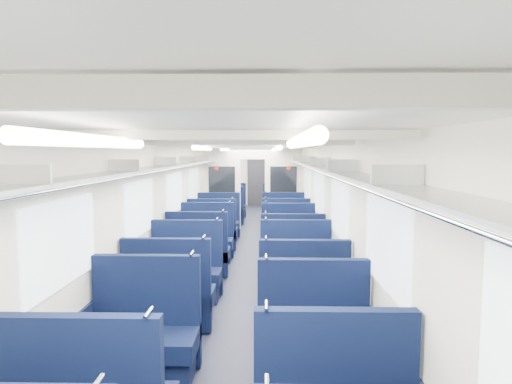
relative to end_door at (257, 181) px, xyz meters
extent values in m
cube|color=black|center=(0.00, -8.94, -1.00)|extent=(2.80, 18.00, 0.01)
cube|color=white|center=(0.00, -8.94, 1.35)|extent=(2.80, 18.00, 0.01)
cube|color=beige|center=(-1.40, -8.94, 0.18)|extent=(0.02, 18.00, 2.35)
cube|color=black|center=(-1.39, -8.94, -0.65)|extent=(0.03, 17.90, 0.70)
cube|color=beige|center=(1.40, -8.94, 0.18)|extent=(0.02, 18.00, 2.35)
cube|color=black|center=(1.39, -8.94, -0.65)|extent=(0.03, 17.90, 0.70)
cube|color=beige|center=(0.00, 0.06, 0.18)|extent=(2.80, 0.02, 2.35)
cube|color=#B2B5BA|center=(-1.22, -8.94, 0.97)|extent=(0.34, 17.40, 0.04)
cylinder|color=silver|center=(-1.04, -8.94, 0.95)|extent=(0.02, 17.40, 0.02)
cube|color=#B2B5BA|center=(-1.22, -14.94, 1.05)|extent=(0.34, 0.03, 0.14)
cube|color=#B2B5BA|center=(-1.22, -12.94, 1.05)|extent=(0.34, 0.03, 0.14)
cube|color=#B2B5BA|center=(-1.22, -10.94, 1.05)|extent=(0.34, 0.03, 0.14)
cube|color=#B2B5BA|center=(-1.22, -8.94, 1.05)|extent=(0.34, 0.03, 0.14)
cube|color=#B2B5BA|center=(-1.22, -6.94, 1.05)|extent=(0.34, 0.03, 0.14)
cube|color=#B2B5BA|center=(-1.22, -4.94, 1.05)|extent=(0.34, 0.03, 0.14)
cube|color=#B2B5BA|center=(-1.22, -2.94, 1.05)|extent=(0.34, 0.03, 0.14)
cube|color=#B2B5BA|center=(-1.22, -0.94, 1.05)|extent=(0.34, 0.03, 0.14)
cube|color=#B2B5BA|center=(1.22, -8.94, 0.97)|extent=(0.34, 17.40, 0.04)
cylinder|color=silver|center=(1.04, -8.94, 0.95)|extent=(0.02, 17.40, 0.02)
cube|color=#B2B5BA|center=(1.22, -14.94, 1.05)|extent=(0.34, 0.03, 0.14)
cube|color=#B2B5BA|center=(1.22, -12.94, 1.05)|extent=(0.34, 0.03, 0.14)
cube|color=#B2B5BA|center=(1.22, -10.94, 1.05)|extent=(0.34, 0.03, 0.14)
cube|color=#B2B5BA|center=(1.22, -8.94, 1.05)|extent=(0.34, 0.03, 0.14)
cube|color=#B2B5BA|center=(1.22, -6.94, 1.05)|extent=(0.34, 0.03, 0.14)
cube|color=#B2B5BA|center=(1.22, -4.94, 1.05)|extent=(0.34, 0.03, 0.14)
cube|color=#B2B5BA|center=(1.22, -2.94, 1.05)|extent=(0.34, 0.03, 0.14)
cube|color=#B2B5BA|center=(1.22, -0.94, 1.05)|extent=(0.34, 0.03, 0.14)
cube|color=white|center=(-1.38, -14.14, 0.42)|extent=(0.02, 1.30, 0.75)
cube|color=white|center=(-1.38, -11.84, 0.42)|extent=(0.02, 1.30, 0.75)
cube|color=white|center=(-1.38, -9.54, 0.42)|extent=(0.02, 1.30, 0.75)
cube|color=white|center=(-1.38, -7.24, 0.42)|extent=(0.02, 1.30, 0.75)
cube|color=white|center=(-1.38, -4.44, 0.42)|extent=(0.02, 1.30, 0.75)
cube|color=white|center=(-1.38, -2.14, 0.42)|extent=(0.02, 1.30, 0.75)
cube|color=white|center=(1.38, -14.14, 0.42)|extent=(0.02, 1.30, 0.75)
cube|color=white|center=(1.38, -11.84, 0.42)|extent=(0.02, 1.30, 0.75)
cube|color=white|center=(1.38, -9.54, 0.42)|extent=(0.02, 1.30, 0.75)
cube|color=white|center=(1.38, -7.24, 0.42)|extent=(0.02, 1.30, 0.75)
cube|color=white|center=(1.38, -4.44, 0.42)|extent=(0.02, 1.30, 0.75)
cube|color=white|center=(1.38, -2.14, 0.42)|extent=(0.02, 1.30, 0.75)
cube|color=silver|center=(0.00, -16.94, 1.31)|extent=(2.70, 0.06, 0.06)
cube|color=silver|center=(0.00, -14.94, 1.31)|extent=(2.70, 0.06, 0.06)
cube|color=silver|center=(0.00, -12.94, 1.31)|extent=(2.70, 0.06, 0.06)
cube|color=silver|center=(0.00, -10.94, 1.31)|extent=(2.70, 0.06, 0.06)
cube|color=silver|center=(0.00, -8.94, 1.31)|extent=(2.70, 0.06, 0.06)
cube|color=silver|center=(0.00, -6.94, 1.31)|extent=(2.70, 0.06, 0.06)
cube|color=silver|center=(0.00, -4.94, 1.31)|extent=(2.70, 0.06, 0.06)
cube|color=silver|center=(0.00, -2.94, 1.31)|extent=(2.70, 0.06, 0.06)
cube|color=silver|center=(0.00, -0.94, 1.31)|extent=(2.70, 0.06, 0.06)
cylinder|color=white|center=(-0.55, -15.44, 1.26)|extent=(0.07, 1.60, 0.07)
cylinder|color=white|center=(-0.55, -11.44, 1.26)|extent=(0.07, 1.60, 0.07)
cylinder|color=white|center=(-0.55, -7.94, 1.26)|extent=(0.07, 1.60, 0.07)
cylinder|color=white|center=(-0.55, -3.44, 1.26)|extent=(0.07, 1.60, 0.07)
cylinder|color=white|center=(0.55, -15.44, 1.26)|extent=(0.07, 1.60, 0.07)
cylinder|color=white|center=(0.55, -11.44, 1.26)|extent=(0.07, 1.60, 0.07)
cylinder|color=white|center=(0.55, -7.94, 1.26)|extent=(0.07, 1.60, 0.07)
cylinder|color=white|center=(0.55, -3.44, 1.26)|extent=(0.07, 1.60, 0.07)
cube|color=black|center=(0.00, 0.00, 0.00)|extent=(0.75, 0.06, 2.00)
cube|color=silver|center=(-0.88, -5.47, 0.18)|extent=(1.05, 0.08, 2.35)
cube|color=black|center=(-0.87, -5.52, 0.40)|extent=(0.76, 0.02, 0.80)
cylinder|color=red|center=(-1.02, -5.52, 0.75)|extent=(0.12, 0.01, 0.12)
cube|color=silver|center=(0.88, -5.47, 0.18)|extent=(1.05, 0.08, 2.35)
cube|color=black|center=(0.87, -5.52, 0.40)|extent=(0.76, 0.02, 0.80)
cylinder|color=red|center=(1.02, -5.52, 0.75)|extent=(0.12, 0.01, 0.12)
cube|color=silver|center=(0.00, -5.47, 1.17)|extent=(0.70, 0.08, 0.35)
cylinder|color=silver|center=(-0.37, -15.14, 0.19)|extent=(0.02, 0.16, 0.02)
cylinder|color=silver|center=(0.37, -15.00, 0.19)|extent=(0.02, 0.16, 0.02)
cube|color=#0A1434|center=(-0.83, -13.77, -0.63)|extent=(1.08, 0.57, 0.19)
cube|color=black|center=(-0.83, -13.77, -0.86)|extent=(1.00, 0.45, 0.28)
cube|color=#0A1434|center=(-0.83, -13.53, -0.40)|extent=(1.08, 0.10, 1.15)
cylinder|color=silver|center=(-0.37, -13.53, 0.19)|extent=(0.02, 0.16, 0.02)
cube|color=#0A1434|center=(0.83, -13.89, -0.63)|extent=(1.08, 0.57, 0.19)
cube|color=black|center=(0.83, -13.89, -0.86)|extent=(1.00, 0.45, 0.28)
cube|color=#0A1434|center=(0.83, -13.66, -0.40)|extent=(1.08, 0.10, 1.15)
cylinder|color=silver|center=(0.37, -13.66, 0.19)|extent=(0.02, 0.16, 0.02)
cube|color=#0A1434|center=(-0.83, -12.46, -0.63)|extent=(1.08, 0.57, 0.19)
cube|color=black|center=(-0.83, -12.46, -0.86)|extent=(1.00, 0.45, 0.28)
cube|color=#0A1434|center=(-0.83, -12.69, -0.40)|extent=(1.08, 0.10, 1.15)
cylinder|color=silver|center=(-0.37, -12.69, 0.19)|extent=(0.02, 0.16, 0.02)
cube|color=#0A1434|center=(0.83, -12.51, -0.63)|extent=(1.08, 0.57, 0.19)
cube|color=black|center=(0.83, -12.51, -0.86)|extent=(1.00, 0.45, 0.28)
cube|color=#0A1434|center=(0.83, -12.74, -0.40)|extent=(1.08, 0.10, 1.15)
cylinder|color=silver|center=(0.37, -12.74, 0.19)|extent=(0.02, 0.16, 0.02)
cube|color=#0A1434|center=(-0.83, -11.52, -0.63)|extent=(1.08, 0.57, 0.19)
cube|color=black|center=(-0.83, -11.52, -0.86)|extent=(1.00, 0.45, 0.28)
cube|color=#0A1434|center=(-0.83, -11.28, -0.40)|extent=(1.08, 0.10, 1.15)
cylinder|color=silver|center=(-0.37, -11.28, 0.19)|extent=(0.02, 0.16, 0.02)
cube|color=#0A1434|center=(0.83, -11.47, -0.63)|extent=(1.08, 0.57, 0.19)
cube|color=black|center=(0.83, -11.47, -0.86)|extent=(1.00, 0.45, 0.28)
cube|color=#0A1434|center=(0.83, -11.23, -0.40)|extent=(1.08, 0.10, 1.15)
cylinder|color=silver|center=(0.37, -11.23, 0.19)|extent=(0.02, 0.16, 0.02)
cube|color=#0A1434|center=(-0.83, -10.14, -0.63)|extent=(1.08, 0.57, 0.19)
cube|color=black|center=(-0.83, -10.14, -0.86)|extent=(1.00, 0.45, 0.28)
cube|color=#0A1434|center=(-0.83, -10.37, -0.40)|extent=(1.08, 0.10, 1.15)
cylinder|color=silver|center=(-0.37, -10.37, 0.19)|extent=(0.02, 0.16, 0.02)
cube|color=#0A1434|center=(0.83, -10.35, -0.63)|extent=(1.08, 0.57, 0.19)
cube|color=black|center=(0.83, -10.35, -0.86)|extent=(1.00, 0.45, 0.28)
cube|color=#0A1434|center=(0.83, -10.58, -0.40)|extent=(1.08, 0.10, 1.15)
cylinder|color=silver|center=(0.37, -10.58, 0.19)|extent=(0.02, 0.16, 0.02)
cube|color=#0A1434|center=(-0.83, -9.20, -0.63)|extent=(1.08, 0.57, 0.19)
cube|color=black|center=(-0.83, -9.20, -0.86)|extent=(1.00, 0.45, 0.28)
cube|color=#0A1434|center=(-0.83, -8.97, -0.40)|extent=(1.08, 0.10, 1.15)
cylinder|color=silver|center=(-0.37, -8.97, 0.19)|extent=(0.02, 0.16, 0.02)
cube|color=#0A1434|center=(0.83, -9.29, -0.63)|extent=(1.08, 0.57, 0.19)
cube|color=black|center=(0.83, -9.29, -0.86)|extent=(1.00, 0.45, 0.28)
cube|color=#0A1434|center=(0.83, -9.05, -0.40)|extent=(1.08, 0.10, 1.15)
cylinder|color=silver|center=(0.37, -9.05, 0.19)|extent=(0.02, 0.16, 0.02)
cube|color=#0A1434|center=(-0.83, -8.06, -0.63)|extent=(1.08, 0.57, 0.19)
cube|color=black|center=(-0.83, -8.06, -0.86)|extent=(1.00, 0.45, 0.28)
cube|color=#0A1434|center=(-0.83, -8.29, -0.40)|extent=(1.08, 0.10, 1.15)
cylinder|color=silver|center=(-0.37, -8.29, 0.19)|extent=(0.02, 0.16, 0.02)
cube|color=#0A1434|center=(0.83, -7.91, -0.63)|extent=(1.08, 0.57, 0.19)
cube|color=black|center=(0.83, -7.91, -0.86)|extent=(1.00, 0.45, 0.28)
cube|color=#0A1434|center=(0.83, -8.14, -0.40)|extent=(1.08, 0.10, 1.15)
cylinder|color=silver|center=(0.37, -8.14, 0.19)|extent=(0.02, 0.16, 0.02)
cube|color=#0A1434|center=(-0.83, -7.03, -0.63)|extent=(1.08, 0.57, 0.19)
cube|color=black|center=(-0.83, -7.03, -0.86)|extent=(1.00, 0.45, 0.28)
cube|color=#0A1434|center=(-0.83, -6.80, -0.40)|extent=(1.08, 0.10, 1.15)
cylinder|color=silver|center=(-0.37, -6.80, 0.19)|extent=(0.02, 0.16, 0.02)
cube|color=#0A1434|center=(0.83, -6.92, -0.63)|extent=(1.08, 0.57, 0.19)
cube|color=black|center=(0.83, -6.92, -0.86)|extent=(1.00, 0.45, 0.28)
cube|color=#0A1434|center=(0.83, -6.69, -0.40)|extent=(1.08, 0.10, 1.15)
cylinder|color=silver|center=(0.37, -6.69, 0.19)|extent=(0.02, 0.16, 0.02)
cube|color=#0A1434|center=(-0.83, -4.64, -0.63)|extent=(1.08, 0.57, 0.19)
cube|color=black|center=(-0.83, -4.64, -0.86)|extent=(1.00, 0.45, 0.28)
cube|color=#0A1434|center=(-0.83, -4.87, -0.40)|extent=(1.08, 0.10, 1.15)
cylinder|color=silver|center=(-0.37, -4.87, 0.19)|extent=(0.02, 0.16, 0.02)
cube|color=#0A1434|center=(0.83, -4.84, -0.63)|extent=(1.08, 0.57, 0.19)
cube|color=black|center=(0.83, -4.84, -0.86)|extent=(1.00, 0.45, 0.28)
cube|color=#0A1434|center=(0.83, -5.07, -0.40)|extent=(1.08, 0.10, 1.15)
cylinder|color=silver|center=(0.37, -5.07, 0.19)|extent=(0.02, 0.16, 0.02)
cube|color=#0A1434|center=(-0.83, -3.66, -0.63)|extent=(1.08, 0.57, 0.19)
cube|color=black|center=(-0.83, -3.66, -0.86)|extent=(1.00, 0.45, 0.28)
cube|color=#0A1434|center=(-0.83, -3.42, -0.40)|extent=(1.08, 0.10, 1.15)
cylinder|color=silver|center=(-0.37, -3.42, 0.19)|extent=(0.02, 0.16, 0.02)
cube|color=#0A1434|center=(0.83, -3.83, -0.63)|extent=(1.08, 0.57, 0.19)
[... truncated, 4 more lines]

